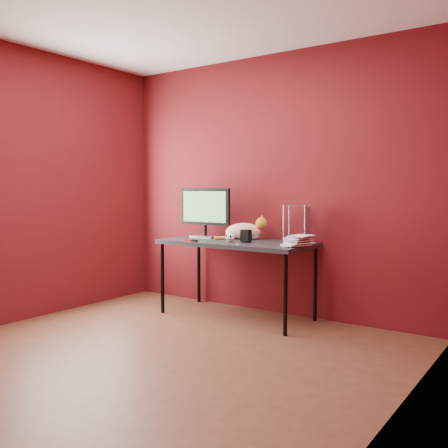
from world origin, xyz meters
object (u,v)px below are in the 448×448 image
Objects in this scene: skull_mug at (230,237)px; cat at (244,231)px; monitor at (205,210)px; speaker at (246,236)px; book_stack at (293,182)px; desk at (236,246)px.

cat is at bearing 87.37° from skull_mug.
monitor is at bearing 146.22° from skull_mug.
speaker is at bearing 17.62° from skull_mug.
book_stack reaches higher than speaker.
skull_mug is at bearing -85.35° from desk.
desk is 1.32× the size of book_stack.
cat is at bearing 121.57° from speaker.
book_stack is at bearing -3.17° from speaker.
book_stack is at bearing -9.82° from monitor.
skull_mug is (0.47, -0.22, -0.24)m from monitor.
speaker is at bearing -178.77° from book_stack.
monitor is 0.52× the size of book_stack.
desk is 3.29× the size of cat.
cat is 4.84× the size of skull_mug.
skull_mug is at bearing -158.13° from speaker.
book_stack is at bearing -1.58° from skull_mug.
book_stack is (0.63, -0.05, 0.62)m from desk.
monitor is 1.13m from book_stack.
desk is at bearing 86.00° from skull_mug.
speaker is 0.71m from book_stack.
monitor reaches higher than desk.
book_stack is at bearing -41.14° from cat.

